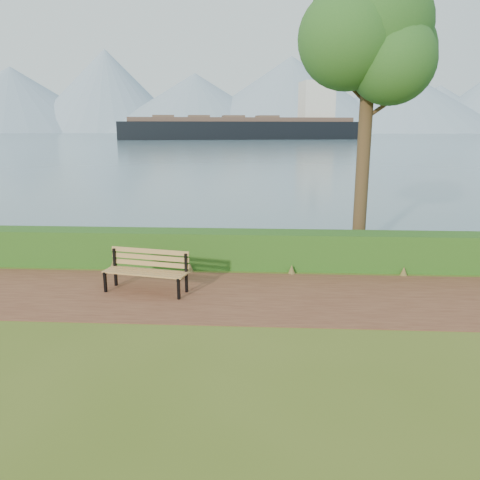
{
  "coord_description": "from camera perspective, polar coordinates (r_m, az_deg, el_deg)",
  "views": [
    {
      "loc": [
        0.92,
        -9.78,
        3.74
      ],
      "look_at": [
        0.28,
        1.2,
        1.1
      ],
      "focal_mm": 35.0,
      "sensor_mm": 36.0,
      "label": 1
    }
  ],
  "objects": [
    {
      "name": "bench",
      "position": [
        11.12,
        -11.25,
        -3.36
      ],
      "size": [
        2.03,
        0.96,
        0.98
      ],
      "rotation": [
        0.0,
        0.0,
        -0.2
      ],
      "color": "black",
      "rests_on": "ground"
    },
    {
      "name": "tree",
      "position": [
        14.72,
        15.65,
        23.02
      ],
      "size": [
        4.09,
        3.66,
        8.47
      ],
      "rotation": [
        0.0,
        0.0,
        0.33
      ],
      "color": "#342315",
      "rests_on": "ground"
    },
    {
      "name": "cargo_ship",
      "position": [
        161.41,
        1.21,
        13.46
      ],
      "size": [
        81.26,
        28.6,
        24.4
      ],
      "rotation": [
        0.0,
        0.0,
        0.2
      ],
      "color": "black",
      "rests_on": "ground"
    },
    {
      "name": "mountains",
      "position": [
        416.64,
        2.01,
        16.78
      ],
      "size": [
        585.0,
        190.0,
        70.0
      ],
      "color": "#7B90A4",
      "rests_on": "ground"
    },
    {
      "name": "water",
      "position": [
        269.81,
        3.2,
        12.68
      ],
      "size": [
        700.0,
        510.0,
        0.0
      ],
      "primitive_type": "cube",
      "color": "#465F70",
      "rests_on": "ground"
    },
    {
      "name": "ground",
      "position": [
        10.51,
        -1.94,
        -7.35
      ],
      "size": [
        140.0,
        140.0,
        0.0
      ],
      "primitive_type": "plane",
      "color": "#4C5E1B",
      "rests_on": "ground"
    },
    {
      "name": "path",
      "position": [
        10.79,
        -1.8,
        -6.76
      ],
      "size": [
        40.0,
        3.4,
        0.01
      ],
      "primitive_type": "cube",
      "color": "#5B2E1F",
      "rests_on": "ground"
    },
    {
      "name": "hedge",
      "position": [
        12.83,
        -0.91,
        -1.13
      ],
      "size": [
        32.0,
        0.85,
        1.0
      ],
      "primitive_type": "cube",
      "color": "#1E4B15",
      "rests_on": "ground"
    }
  ]
}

